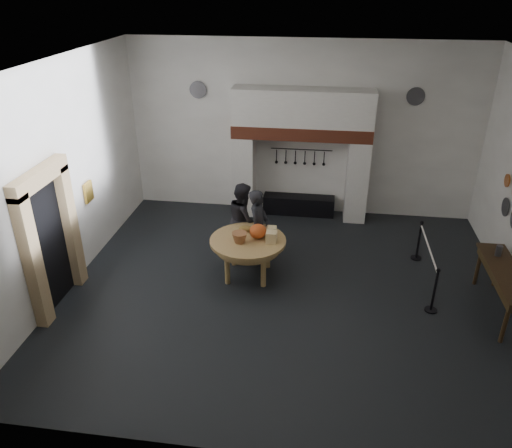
# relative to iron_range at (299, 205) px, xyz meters

# --- Properties ---
(floor) EXTENTS (9.00, 8.00, 0.02)m
(floor) POSITION_rel_iron_range_xyz_m (0.00, -3.72, -0.25)
(floor) COLOR black
(floor) RESTS_ON ground
(ceiling) EXTENTS (9.00, 8.00, 0.02)m
(ceiling) POSITION_rel_iron_range_xyz_m (0.00, -3.72, 4.25)
(ceiling) COLOR silver
(ceiling) RESTS_ON wall_back
(wall_back) EXTENTS (9.00, 0.02, 4.50)m
(wall_back) POSITION_rel_iron_range_xyz_m (0.00, 0.28, 2.00)
(wall_back) COLOR white
(wall_back) RESTS_ON floor
(wall_front) EXTENTS (9.00, 0.02, 4.50)m
(wall_front) POSITION_rel_iron_range_xyz_m (0.00, -7.72, 2.00)
(wall_front) COLOR white
(wall_front) RESTS_ON floor
(wall_left) EXTENTS (0.02, 8.00, 4.50)m
(wall_left) POSITION_rel_iron_range_xyz_m (-4.50, -3.72, 2.00)
(wall_left) COLOR white
(wall_left) RESTS_ON floor
(chimney_pier_left) EXTENTS (0.55, 0.70, 2.15)m
(chimney_pier_left) POSITION_rel_iron_range_xyz_m (-1.48, -0.07, 0.82)
(chimney_pier_left) COLOR silver
(chimney_pier_left) RESTS_ON floor
(chimney_pier_right) EXTENTS (0.55, 0.70, 2.15)m
(chimney_pier_right) POSITION_rel_iron_range_xyz_m (1.48, -0.07, 0.82)
(chimney_pier_right) COLOR silver
(chimney_pier_right) RESTS_ON floor
(hearth_brick_band) EXTENTS (3.50, 0.72, 0.32)m
(hearth_brick_band) POSITION_rel_iron_range_xyz_m (0.00, -0.07, 2.06)
(hearth_brick_band) COLOR #9E442B
(hearth_brick_band) RESTS_ON chimney_pier_left
(chimney_hood) EXTENTS (3.50, 0.70, 0.90)m
(chimney_hood) POSITION_rel_iron_range_xyz_m (0.00, -0.07, 2.67)
(chimney_hood) COLOR silver
(chimney_hood) RESTS_ON hearth_brick_band
(iron_range) EXTENTS (1.90, 0.45, 0.50)m
(iron_range) POSITION_rel_iron_range_xyz_m (0.00, 0.00, 0.00)
(iron_range) COLOR black
(iron_range) RESTS_ON floor
(utensil_rail) EXTENTS (1.60, 0.02, 0.02)m
(utensil_rail) POSITION_rel_iron_range_xyz_m (0.00, 0.20, 1.50)
(utensil_rail) COLOR black
(utensil_rail) RESTS_ON wall_back
(door_recess) EXTENTS (0.04, 1.10, 2.50)m
(door_recess) POSITION_rel_iron_range_xyz_m (-4.47, -4.72, 1.00)
(door_recess) COLOR black
(door_recess) RESTS_ON floor
(door_jamb_near) EXTENTS (0.22, 0.30, 2.60)m
(door_jamb_near) POSITION_rel_iron_range_xyz_m (-4.38, -5.42, 1.05)
(door_jamb_near) COLOR tan
(door_jamb_near) RESTS_ON floor
(door_jamb_far) EXTENTS (0.22, 0.30, 2.60)m
(door_jamb_far) POSITION_rel_iron_range_xyz_m (-4.38, -4.02, 1.05)
(door_jamb_far) COLOR tan
(door_jamb_far) RESTS_ON floor
(door_lintel) EXTENTS (0.22, 1.70, 0.30)m
(door_lintel) POSITION_rel_iron_range_xyz_m (-4.38, -4.72, 2.40)
(door_lintel) COLOR tan
(door_lintel) RESTS_ON door_jamb_near
(wall_plaque) EXTENTS (0.05, 0.34, 0.44)m
(wall_plaque) POSITION_rel_iron_range_xyz_m (-4.45, -2.92, 1.35)
(wall_plaque) COLOR gold
(wall_plaque) RESTS_ON wall_left
(work_table) EXTENTS (1.77, 1.77, 0.07)m
(work_table) POSITION_rel_iron_range_xyz_m (-0.88, -3.26, 0.59)
(work_table) COLOR tan
(work_table) RESTS_ON floor
(pumpkin) EXTENTS (0.36, 0.36, 0.31)m
(pumpkin) POSITION_rel_iron_range_xyz_m (-0.68, -3.16, 0.78)
(pumpkin) COLOR #C8461C
(pumpkin) RESTS_ON work_table
(cheese_block_big) EXTENTS (0.22, 0.22, 0.24)m
(cheese_block_big) POSITION_rel_iron_range_xyz_m (-0.38, -3.31, 0.74)
(cheese_block_big) COLOR #DABD82
(cheese_block_big) RESTS_ON work_table
(cheese_block_small) EXTENTS (0.18, 0.18, 0.20)m
(cheese_block_small) POSITION_rel_iron_range_xyz_m (-0.40, -3.01, 0.72)
(cheese_block_small) COLOR #D3BB7E
(cheese_block_small) RESTS_ON work_table
(wicker_basket) EXTENTS (0.35, 0.35, 0.22)m
(wicker_basket) POSITION_rel_iron_range_xyz_m (-1.03, -3.41, 0.73)
(wicker_basket) COLOR #955E36
(wicker_basket) RESTS_ON work_table
(bread_loaf) EXTENTS (0.31, 0.18, 0.13)m
(bread_loaf) POSITION_rel_iron_range_xyz_m (-0.98, -2.91, 0.69)
(bread_loaf) COLOR olive
(bread_loaf) RESTS_ON work_table
(visitor_near) EXTENTS (0.53, 0.70, 1.74)m
(visitor_near) POSITION_rel_iron_range_xyz_m (-0.74, -2.66, 0.62)
(visitor_near) COLOR black
(visitor_near) RESTS_ON floor
(visitor_far) EXTENTS (0.81, 0.95, 1.71)m
(visitor_far) POSITION_rel_iron_range_xyz_m (-1.14, -2.26, 0.61)
(visitor_far) COLOR black
(visitor_far) RESTS_ON floor
(side_table) EXTENTS (0.55, 2.20, 0.06)m
(side_table) POSITION_rel_iron_range_xyz_m (4.10, -3.87, 0.62)
(side_table) COLOR #352713
(side_table) RESTS_ON floor
(pewter_jug) EXTENTS (0.12, 0.12, 0.22)m
(pewter_jug) POSITION_rel_iron_range_xyz_m (4.10, -3.27, 0.76)
(pewter_jug) COLOR #505055
(pewter_jug) RESTS_ON side_table
(copper_pan_d) EXTENTS (0.03, 0.28, 0.28)m
(copper_pan_d) POSITION_rel_iron_range_xyz_m (4.46, -1.87, 1.70)
(copper_pan_d) COLOR #C6662D
(copper_pan_d) RESTS_ON wall_right
(pewter_plate_right) EXTENTS (0.03, 0.40, 0.40)m
(pewter_plate_right) POSITION_rel_iron_range_xyz_m (4.46, -2.12, 1.20)
(pewter_plate_right) COLOR #4C4C51
(pewter_plate_right) RESTS_ON wall_right
(pewter_plate_back_left) EXTENTS (0.44, 0.03, 0.44)m
(pewter_plate_back_left) POSITION_rel_iron_range_xyz_m (-2.70, 0.24, 2.95)
(pewter_plate_back_left) COLOR #4C4C51
(pewter_plate_back_left) RESTS_ON wall_back
(pewter_plate_back_right) EXTENTS (0.44, 0.03, 0.44)m
(pewter_plate_back_right) POSITION_rel_iron_range_xyz_m (2.70, 0.24, 2.95)
(pewter_plate_back_right) COLOR #4C4C51
(pewter_plate_back_right) RESTS_ON wall_back
(barrier_post_near) EXTENTS (0.05, 0.05, 0.90)m
(barrier_post_near) POSITION_rel_iron_range_xyz_m (2.84, -4.03, 0.20)
(barrier_post_near) COLOR black
(barrier_post_near) RESTS_ON floor
(barrier_post_far) EXTENTS (0.05, 0.05, 0.90)m
(barrier_post_far) POSITION_rel_iron_range_xyz_m (2.84, -2.03, 0.20)
(barrier_post_far) COLOR black
(barrier_post_far) RESTS_ON floor
(barrier_rope) EXTENTS (0.04, 2.00, 0.04)m
(barrier_rope) POSITION_rel_iron_range_xyz_m (2.84, -3.03, 0.60)
(barrier_rope) COLOR white
(barrier_rope) RESTS_ON barrier_post_near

